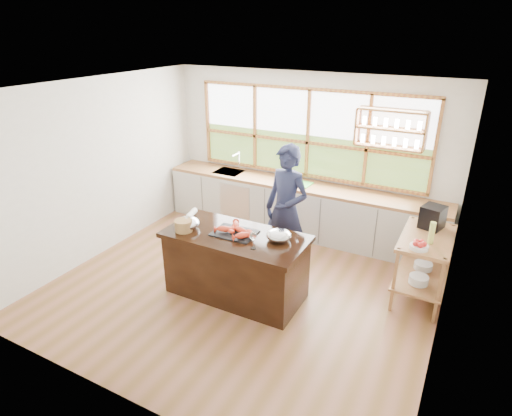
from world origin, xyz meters
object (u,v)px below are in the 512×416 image
Objects in this scene: island at (236,265)px; cook at (286,210)px; espresso_machine at (433,217)px; wicker_basket at (184,226)px.

island is 1.10m from cook.
cook is 6.25× the size of espresso_machine.
cook is at bearing 72.34° from island.
cook is (0.30, 0.93, 0.49)m from island.
espresso_machine is 3.27m from wicker_basket.
wicker_basket is at bearing -134.21° from espresso_machine.
island is at bearing -131.32° from espresso_machine.
espresso_machine reaches higher than island.
espresso_machine is at bearing 32.48° from island.
cook is at bearing 50.59° from wicker_basket.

